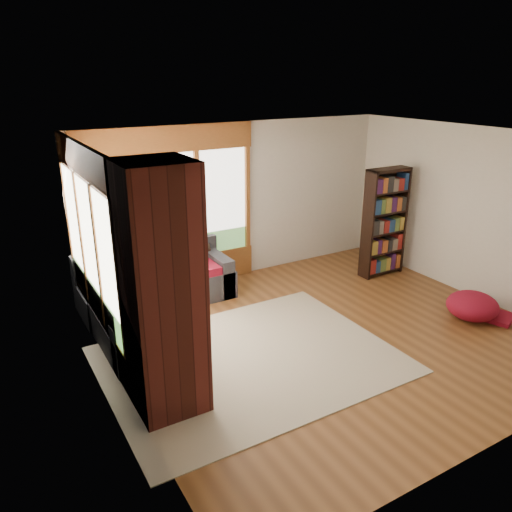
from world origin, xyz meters
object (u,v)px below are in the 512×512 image
sectional_sofa (146,298)px  area_rug (251,360)px  pouf (472,305)px  dog_brindle (145,291)px  bookshelf (385,223)px  dog_tan (151,257)px  brick_chimney (162,293)px

sectional_sofa → area_rug: bearing=-62.9°
area_rug → pouf: (3.30, -0.63, 0.20)m
dog_brindle → pouf: bearing=-129.5°
sectional_sofa → pouf: 4.67m
sectional_sofa → area_rug: sectional_sofa is taller
bookshelf → pouf: size_ratio=2.59×
sectional_sofa → dog_tan: size_ratio=2.03×
bookshelf → pouf: bearing=-92.2°
area_rug → bookshelf: (3.37, 1.30, 0.92)m
dog_tan → dog_brindle: dog_tan is taller
sectional_sofa → dog_tan: (0.20, 0.27, 0.50)m
area_rug → dog_brindle: size_ratio=3.95×
brick_chimney → dog_brindle: brick_chimney is taller
bookshelf → sectional_sofa: bearing=173.8°
sectional_sofa → pouf: size_ratio=3.07×
brick_chimney → area_rug: 1.77m
brick_chimney → dog_brindle: size_ratio=2.96×
pouf → brick_chimney: bearing=175.9°
area_rug → bookshelf: 3.73m
bookshelf → dog_tan: size_ratio=1.72×
bookshelf → dog_tan: bookshelf is taller
brick_chimney → dog_tan: brick_chimney is taller
dog_tan → brick_chimney: bearing=-121.3°
sectional_sofa → dog_tan: bearing=57.3°
pouf → dog_brindle: size_ratio=0.82×
sectional_sofa → pouf: bearing=-26.0°
sectional_sofa → dog_brindle: size_ratio=2.50×
bookshelf → dog_tan: bearing=169.7°
bookshelf → pouf: (-0.07, -1.93, -0.72)m
brick_chimney → sectional_sofa: size_ratio=1.18×
sectional_sofa → bookshelf: 4.16m
brick_chimney → pouf: size_ratio=3.63×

